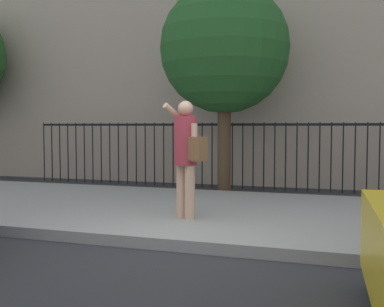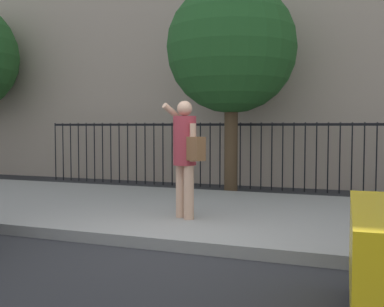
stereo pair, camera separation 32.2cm
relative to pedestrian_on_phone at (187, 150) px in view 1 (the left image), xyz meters
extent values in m
plane|color=#28282B|center=(0.22, -1.29, -1.16)|extent=(60.00, 60.00, 0.00)
cube|color=gray|center=(0.22, 0.91, -1.08)|extent=(28.00, 4.40, 0.15)
cube|color=tan|center=(0.22, 7.21, 3.64)|extent=(28.00, 4.00, 9.61)
cube|color=black|center=(0.22, 4.61, 0.39)|extent=(12.00, 0.04, 0.06)
cylinder|color=black|center=(-5.78, 4.61, -0.36)|extent=(0.03, 0.03, 1.60)
cylinder|color=black|center=(-5.53, 4.61, -0.36)|extent=(0.03, 0.03, 1.60)
cylinder|color=black|center=(-5.27, 4.61, -0.36)|extent=(0.03, 0.03, 1.60)
cylinder|color=black|center=(-5.02, 4.61, -0.36)|extent=(0.03, 0.03, 1.60)
cylinder|color=black|center=(-4.76, 4.61, -0.36)|extent=(0.03, 0.03, 1.60)
cylinder|color=black|center=(-4.50, 4.61, -0.36)|extent=(0.03, 0.03, 1.60)
cylinder|color=black|center=(-4.25, 4.61, -0.36)|extent=(0.03, 0.03, 1.60)
cylinder|color=black|center=(-3.99, 4.61, -0.36)|extent=(0.03, 0.03, 1.60)
cylinder|color=black|center=(-3.74, 4.61, -0.36)|extent=(0.03, 0.03, 1.60)
cylinder|color=black|center=(-3.48, 4.61, -0.36)|extent=(0.03, 0.03, 1.60)
cylinder|color=black|center=(-3.23, 4.61, -0.36)|extent=(0.03, 0.03, 1.60)
cylinder|color=black|center=(-2.97, 4.61, -0.36)|extent=(0.03, 0.03, 1.60)
cylinder|color=black|center=(-2.72, 4.61, -0.36)|extent=(0.03, 0.03, 1.60)
cylinder|color=black|center=(-2.46, 4.61, -0.36)|extent=(0.03, 0.03, 1.60)
cylinder|color=black|center=(-2.21, 4.61, -0.36)|extent=(0.03, 0.03, 1.60)
cylinder|color=black|center=(-1.95, 4.61, -0.36)|extent=(0.03, 0.03, 1.60)
cylinder|color=black|center=(-1.70, 4.61, -0.36)|extent=(0.03, 0.03, 1.60)
cylinder|color=black|center=(-1.44, 4.61, -0.36)|extent=(0.03, 0.03, 1.60)
cylinder|color=black|center=(-1.19, 4.61, -0.36)|extent=(0.03, 0.03, 1.60)
cylinder|color=black|center=(-0.93, 4.61, -0.36)|extent=(0.03, 0.03, 1.60)
cylinder|color=black|center=(-0.68, 4.61, -0.36)|extent=(0.03, 0.03, 1.60)
cylinder|color=black|center=(-0.42, 4.61, -0.36)|extent=(0.03, 0.03, 1.60)
cylinder|color=black|center=(-0.16, 4.61, -0.36)|extent=(0.03, 0.03, 1.60)
cylinder|color=black|center=(0.09, 4.61, -0.36)|extent=(0.03, 0.03, 1.60)
cylinder|color=black|center=(0.35, 4.61, -0.36)|extent=(0.03, 0.03, 1.60)
cylinder|color=black|center=(0.60, 4.61, -0.36)|extent=(0.03, 0.03, 1.60)
cylinder|color=black|center=(0.86, 4.61, -0.36)|extent=(0.03, 0.03, 1.60)
cylinder|color=black|center=(1.11, 4.61, -0.36)|extent=(0.03, 0.03, 1.60)
cylinder|color=black|center=(1.37, 4.61, -0.36)|extent=(0.03, 0.03, 1.60)
cylinder|color=black|center=(1.62, 4.61, -0.36)|extent=(0.03, 0.03, 1.60)
cylinder|color=black|center=(1.88, 4.61, -0.36)|extent=(0.03, 0.03, 1.60)
cylinder|color=black|center=(2.13, 4.61, -0.36)|extent=(0.03, 0.03, 1.60)
cylinder|color=black|center=(2.39, 4.61, -0.36)|extent=(0.03, 0.03, 1.60)
cylinder|color=black|center=(2.64, 4.61, -0.36)|extent=(0.03, 0.03, 1.60)
cylinder|color=black|center=(2.90, 4.61, -0.36)|extent=(0.03, 0.03, 1.60)
cylinder|color=tan|center=(-0.11, 0.07, -0.61)|extent=(0.15, 0.15, 0.79)
cylinder|color=tan|center=(0.06, -0.04, -0.61)|extent=(0.15, 0.15, 0.79)
cylinder|color=#992D38|center=(-0.02, 0.01, 0.14)|extent=(0.47, 0.47, 0.72)
sphere|color=tan|center=(-0.02, 0.01, 0.61)|extent=(0.22, 0.22, 0.22)
cylinder|color=tan|center=(-0.19, 0.12, 0.50)|extent=(0.34, 0.47, 0.39)
cylinder|color=tan|center=(0.15, -0.09, 0.12)|extent=(0.09, 0.09, 0.55)
cube|color=black|center=(-0.12, 0.14, 0.59)|extent=(0.06, 0.05, 0.15)
cube|color=brown|center=(0.20, -0.13, 0.03)|extent=(0.32, 0.28, 0.34)
cylinder|color=#4C3823|center=(-0.41, 3.77, 0.07)|extent=(0.30, 0.30, 2.45)
sphere|color=#235623|center=(-0.41, 3.77, 2.08)|extent=(2.89, 2.89, 2.89)
camera|label=1|loc=(2.26, -6.54, 0.35)|focal=44.31mm
camera|label=2|loc=(2.56, -6.44, 0.35)|focal=44.31mm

